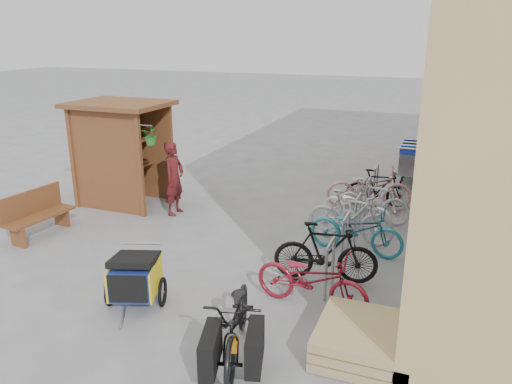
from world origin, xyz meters
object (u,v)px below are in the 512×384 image
(bench, at_px, (36,213))
(cargo_bike, at_px, (238,323))
(bike_0, at_px, (312,279))
(shopping_carts, at_px, (414,157))
(person_kiosk, at_px, (174,178))
(kiosk, at_px, (118,139))
(pallet_stack, at_px, (358,339))
(bike_2, at_px, (356,229))
(bike_5, at_px, (373,201))
(child_trailer, at_px, (135,276))
(bike_6, at_px, (369,188))
(bike_1, at_px, (326,252))
(bike_4, at_px, (357,207))
(bike_3, at_px, (350,217))
(bike_7, at_px, (379,189))

(bench, relative_size, cargo_bike, 0.75)
(bench, xyz_separation_m, bike_0, (5.83, -0.71, -0.01))
(shopping_carts, height_order, person_kiosk, person_kiosk)
(kiosk, distance_m, person_kiosk, 1.72)
(pallet_stack, height_order, bike_0, bike_0)
(bike_2, distance_m, bike_5, 1.67)
(child_trailer, relative_size, bike_6, 0.76)
(child_trailer, distance_m, bike_0, 2.60)
(kiosk, bearing_deg, shopping_carts, 35.32)
(kiosk, bearing_deg, bike_6, 16.80)
(shopping_carts, xyz_separation_m, bike_1, (-0.85, -6.55, -0.15))
(bike_1, bearing_deg, child_trailer, 115.59)
(kiosk, relative_size, bike_4, 1.54)
(bike_3, distance_m, bike_5, 1.23)
(child_trailer, relative_size, bike_2, 0.83)
(kiosk, xyz_separation_m, bike_5, (5.74, 0.86, -1.07))
(kiosk, bearing_deg, bench, -99.88)
(shopping_carts, height_order, bike_4, shopping_carts)
(shopping_carts, bearing_deg, cargo_bike, -98.82)
(pallet_stack, distance_m, child_trailer, 3.32)
(pallet_stack, xyz_separation_m, bench, (-6.67, 1.59, 0.26))
(kiosk, height_order, bike_2, kiosk)
(bike_3, xyz_separation_m, bike_7, (0.23, 2.21, -0.06))
(bike_0, distance_m, bike_7, 4.86)
(child_trailer, xyz_separation_m, bike_7, (2.75, 5.71, -0.01))
(bike_1, xyz_separation_m, bike_2, (0.26, 1.29, -0.05))
(pallet_stack, xyz_separation_m, cargo_bike, (-1.39, -0.61, 0.28))
(bike_6, height_order, bike_7, bike_6)
(bike_2, bearing_deg, bike_6, 10.19)
(child_trailer, distance_m, person_kiosk, 3.94)
(bike_1, bearing_deg, bike_5, -15.90)
(bike_2, bearing_deg, shopping_carts, 0.01)
(person_kiosk, relative_size, bike_5, 1.03)
(bench, xyz_separation_m, cargo_bike, (5.29, -2.20, 0.02))
(kiosk, xyz_separation_m, bike_4, (5.47, 0.49, -1.13))
(person_kiosk, distance_m, bike_0, 4.81)
(bike_2, bearing_deg, bench, 109.99)
(bike_7, bearing_deg, bike_3, 165.06)
(kiosk, xyz_separation_m, shopping_carts, (6.28, 4.45, -0.89))
(shopping_carts, xyz_separation_m, bike_3, (-0.79, -4.79, -0.15))
(pallet_stack, distance_m, bike_1, 1.99)
(bench, distance_m, bike_1, 5.82)
(cargo_bike, height_order, bike_3, bike_3)
(bike_1, distance_m, bike_7, 3.97)
(shopping_carts, height_order, bike_3, shopping_carts)
(bench, xyz_separation_m, bike_3, (5.88, 1.94, 0.04))
(bench, relative_size, bike_7, 0.99)
(cargo_bike, xyz_separation_m, bike_1, (0.53, 2.38, 0.02))
(person_kiosk, distance_m, bike_7, 4.67)
(pallet_stack, xyz_separation_m, shopping_carts, (-0.00, 8.32, 0.45))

